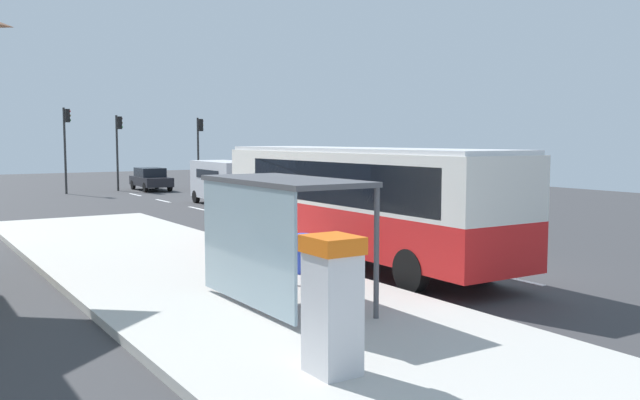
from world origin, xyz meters
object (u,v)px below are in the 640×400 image
object	(u,v)px
recycling_bin_blue	(302,253)
traffic_light_near_side	(199,142)
traffic_light_median	(118,141)
bus_shelter	(270,209)
traffic_light_far_side	(66,137)
sedan_near	(151,179)
ticket_machine	(332,304)
white_van	(225,180)
bus	(356,197)
recycling_bin_orange	(288,250)

from	to	relation	value
recycling_bin_blue	traffic_light_near_side	distance (m)	31.35
traffic_light_median	bus_shelter	world-z (taller)	traffic_light_median
traffic_light_far_side	traffic_light_median	distance (m)	3.60
sedan_near	ticket_machine	distance (m)	38.20
recycling_bin_blue	sedan_near	bearing A→B (deg)	77.99
ticket_machine	white_van	bearing A→B (deg)	68.47
ticket_machine	traffic_light_near_side	world-z (taller)	traffic_light_near_side
bus_shelter	traffic_light_near_side	bearing A→B (deg)	69.67
bus	recycling_bin_orange	size ratio (longest dim) A/B	11.61
bus	traffic_light_near_side	size ratio (longest dim) A/B	2.24
sedan_near	bus_shelter	world-z (taller)	bus_shelter
white_van	ticket_machine	world-z (taller)	white_van
sedan_near	traffic_light_far_side	size ratio (longest dim) A/B	0.82
white_van	recycling_bin_blue	xyz separation A→B (m)	(-6.40, -18.34, -0.69)
recycling_bin_orange	ticket_machine	bearing A→B (deg)	-115.37
traffic_light_far_side	recycling_bin_orange	bearing A→B (deg)	-92.10
sedan_near	recycling_bin_blue	world-z (taller)	sedan_near
traffic_light_near_side	bus_shelter	xyz separation A→B (m)	(-11.91, -32.15, -1.18)
bus	bus_shelter	xyz separation A→B (m)	(-4.70, -3.65, 0.25)
white_van	traffic_light_median	xyz separation A→B (m)	(-1.80, 12.95, 2.01)
bus	recycling_bin_orange	xyz separation A→B (m)	(-2.49, -0.49, -1.19)
recycling_bin_blue	traffic_light_near_side	xyz separation A→B (m)	(9.70, 29.69, 2.62)
traffic_light_median	bus_shelter	distance (m)	34.45
recycling_bin_orange	white_van	bearing A→B (deg)	70.06
white_van	traffic_light_near_side	distance (m)	11.98
traffic_light_median	recycling_bin_blue	bearing A→B (deg)	-98.36
sedan_near	traffic_light_median	bearing A→B (deg)	159.00
ticket_machine	recycling_bin_orange	bearing A→B (deg)	64.63
traffic_light_far_side	bus_shelter	world-z (taller)	traffic_light_far_side
traffic_light_near_side	traffic_light_far_side	world-z (taller)	traffic_light_far_side
white_van	ticket_machine	distance (m)	26.54
recycling_bin_orange	traffic_light_median	distance (m)	31.05
recycling_bin_blue	recycling_bin_orange	xyz separation A→B (m)	(0.00, 0.70, 0.00)
sedan_near	ticket_machine	size ratio (longest dim) A/B	2.31
sedan_near	ticket_machine	world-z (taller)	ticket_machine
bus_shelter	recycling_bin_blue	bearing A→B (deg)	47.97
bus	white_van	world-z (taller)	bus
ticket_machine	traffic_light_far_side	distance (m)	37.18
traffic_light_median	bus_shelter	bearing A→B (deg)	-101.41
bus_shelter	bus	bearing A→B (deg)	37.80
white_van	traffic_light_median	distance (m)	13.23
bus	white_van	distance (m)	17.60
traffic_light_median	traffic_light_far_side	bearing A→B (deg)	-167.14
recycling_bin_orange	traffic_light_far_side	size ratio (longest dim) A/B	0.18
traffic_light_far_side	bus	bearing A→B (deg)	-87.28
recycling_bin_blue	recycling_bin_orange	size ratio (longest dim) A/B	1.00
traffic_light_near_side	sedan_near	bearing A→B (deg)	164.80
white_van	traffic_light_far_side	xyz separation A→B (m)	(-5.31, 12.15, 2.24)
white_van	bus	bearing A→B (deg)	-102.85
traffic_light_far_side	recycling_bin_blue	bearing A→B (deg)	-92.06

